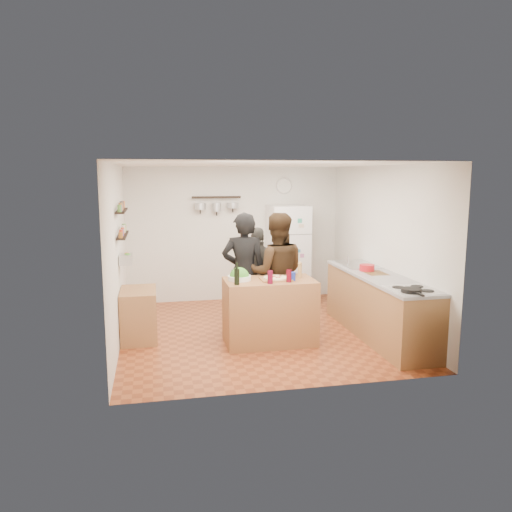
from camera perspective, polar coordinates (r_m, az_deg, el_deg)
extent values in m
plane|color=brown|center=(7.65, 0.15, -8.65)|extent=(4.20, 4.20, 0.00)
plane|color=white|center=(7.29, 0.16, 10.41)|extent=(4.20, 4.20, 0.00)
plane|color=silver|center=(9.42, -2.45, 2.51)|extent=(4.00, 0.00, 4.00)
plane|color=silver|center=(7.24, -15.54, 0.15)|extent=(0.00, 4.20, 4.20)
plane|color=silver|center=(8.01, 14.30, 1.05)|extent=(0.00, 4.20, 4.20)
cube|color=olive|center=(7.06, 1.56, -6.34)|extent=(1.25, 0.72, 0.91)
cube|color=brown|center=(6.95, 2.26, -2.65)|extent=(0.42, 0.34, 0.02)
cylinder|color=beige|center=(6.94, 2.26, -2.50)|extent=(0.34, 0.34, 0.02)
cylinder|color=silver|center=(6.91, -1.91, -2.52)|extent=(0.33, 0.33, 0.07)
cylinder|color=black|center=(6.62, -2.21, -2.40)|extent=(0.07, 0.07, 0.21)
cylinder|color=#54071D|center=(6.69, 1.63, -2.42)|extent=(0.07, 0.07, 0.18)
cylinder|color=#560713|center=(6.80, 3.77, -2.28)|extent=(0.07, 0.07, 0.17)
cylinder|color=#A97E46|center=(7.09, 5.03, -1.76)|extent=(0.06, 0.06, 0.18)
cylinder|color=#1B2C98|center=(6.90, 4.23, -2.34)|extent=(0.07, 0.07, 0.12)
imported|color=black|center=(7.43, -1.38, -1.96)|extent=(0.74, 0.56, 1.81)
imported|color=black|center=(7.44, 2.37, -1.98)|extent=(0.99, 0.83, 1.81)
imported|color=#2B2926|center=(8.02, 0.27, -2.15)|extent=(0.97, 0.61, 1.53)
cube|color=#9E7042|center=(7.56, 13.82, -5.61)|extent=(0.63, 2.63, 0.90)
cube|color=white|center=(6.63, 17.48, -3.74)|extent=(0.60, 0.62, 0.02)
cylinder|color=black|center=(6.45, 17.32, -3.77)|extent=(0.25, 0.25, 0.05)
cube|color=silver|center=(8.21, 11.41, -1.02)|extent=(0.50, 0.80, 0.03)
cube|color=brown|center=(7.58, 13.48, -1.97)|extent=(0.30, 0.40, 0.02)
cylinder|color=red|center=(7.72, 12.57, -1.31)|extent=(0.23, 0.23, 0.09)
cube|color=white|center=(9.32, 3.68, 0.26)|extent=(0.70, 0.68, 1.80)
cylinder|color=silver|center=(9.53, 3.23, 8.01)|extent=(0.30, 0.03, 0.30)
cube|color=black|center=(7.40, -14.98, 2.32)|extent=(0.12, 1.00, 0.02)
cube|color=black|center=(7.36, -15.10, 5.02)|extent=(0.12, 1.00, 0.02)
cube|color=silver|center=(7.44, -14.64, -0.35)|extent=(0.18, 0.35, 0.14)
cube|color=#A76B46|center=(7.42, -13.23, -6.54)|extent=(0.50, 0.80, 0.73)
cube|color=black|center=(9.21, -4.54, 6.71)|extent=(0.90, 0.04, 0.04)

